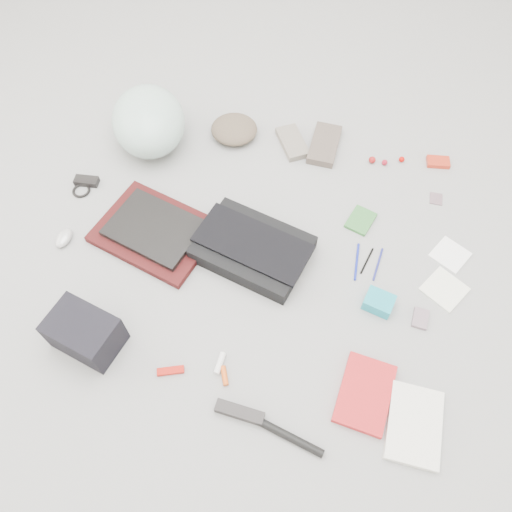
# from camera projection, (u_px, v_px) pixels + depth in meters

# --- Properties ---
(ground_plane) EXTENTS (4.00, 4.00, 0.00)m
(ground_plane) POSITION_uv_depth(u_px,v_px,m) (256.00, 263.00, 1.80)
(ground_plane) COLOR gray
(messenger_bag) EXTENTS (0.46, 0.39, 0.06)m
(messenger_bag) POSITION_uv_depth(u_px,v_px,m) (253.00, 249.00, 1.79)
(messenger_bag) COLOR black
(messenger_bag) RESTS_ON ground_plane
(bag_flap) EXTENTS (0.45, 0.31, 0.01)m
(bag_flap) POSITION_uv_depth(u_px,v_px,m) (253.00, 243.00, 1.76)
(bag_flap) COLOR black
(bag_flap) RESTS_ON messenger_bag
(laptop_sleeve) EXTENTS (0.50, 0.44, 0.03)m
(laptop_sleeve) POSITION_uv_depth(u_px,v_px,m) (155.00, 232.00, 1.85)
(laptop_sleeve) COLOR #411010
(laptop_sleeve) RESTS_ON ground_plane
(laptop) EXTENTS (0.38, 0.33, 0.02)m
(laptop) POSITION_uv_depth(u_px,v_px,m) (154.00, 228.00, 1.83)
(laptop) COLOR black
(laptop) RESTS_ON laptop_sleeve
(bike_helmet) EXTENTS (0.40, 0.45, 0.22)m
(bike_helmet) POSITION_uv_depth(u_px,v_px,m) (149.00, 121.00, 2.02)
(bike_helmet) COLOR silver
(bike_helmet) RESTS_ON ground_plane
(beanie) EXTENTS (0.20, 0.19, 0.07)m
(beanie) POSITION_uv_depth(u_px,v_px,m) (234.00, 129.00, 2.10)
(beanie) COLOR brown
(beanie) RESTS_ON ground_plane
(mitten_left) EXTENTS (0.16, 0.20, 0.03)m
(mitten_left) POSITION_uv_depth(u_px,v_px,m) (292.00, 142.00, 2.09)
(mitten_left) COLOR gray
(mitten_left) RESTS_ON ground_plane
(mitten_right) EXTENTS (0.13, 0.23, 0.03)m
(mitten_right) POSITION_uv_depth(u_px,v_px,m) (324.00, 145.00, 2.08)
(mitten_right) COLOR brown
(mitten_right) RESTS_ON ground_plane
(power_brick) EXTENTS (0.09, 0.04, 0.03)m
(power_brick) POSITION_uv_depth(u_px,v_px,m) (87.00, 181.00, 1.98)
(power_brick) COLOR black
(power_brick) RESTS_ON ground_plane
(cable_coil) EXTENTS (0.08, 0.08, 0.01)m
(cable_coil) POSITION_uv_depth(u_px,v_px,m) (81.00, 191.00, 1.97)
(cable_coil) COLOR black
(cable_coil) RESTS_ON ground_plane
(mouse) EXTENTS (0.06, 0.09, 0.03)m
(mouse) POSITION_uv_depth(u_px,v_px,m) (64.00, 238.00, 1.84)
(mouse) COLOR #B5B5B6
(mouse) RESTS_ON ground_plane
(camera_bag) EXTENTS (0.25, 0.21, 0.14)m
(camera_bag) POSITION_uv_depth(u_px,v_px,m) (85.00, 333.00, 1.59)
(camera_bag) COLOR black
(camera_bag) RESTS_ON ground_plane
(multitool) EXTENTS (0.09, 0.05, 0.01)m
(multitool) POSITION_uv_depth(u_px,v_px,m) (171.00, 371.00, 1.58)
(multitool) COLOR #AB1006
(multitool) RESTS_ON ground_plane
(toiletry_tube_white) EXTENTS (0.03, 0.07, 0.02)m
(toiletry_tube_white) POSITION_uv_depth(u_px,v_px,m) (220.00, 363.00, 1.59)
(toiletry_tube_white) COLOR silver
(toiletry_tube_white) RESTS_ON ground_plane
(toiletry_tube_orange) EXTENTS (0.04, 0.06, 0.02)m
(toiletry_tube_orange) POSITION_uv_depth(u_px,v_px,m) (224.00, 376.00, 1.57)
(toiletry_tube_orange) COLOR #D55116
(toiletry_tube_orange) RESTS_ON ground_plane
(u_lock) EXTENTS (0.16, 0.06, 0.03)m
(u_lock) POSITION_uv_depth(u_px,v_px,m) (240.00, 412.00, 1.51)
(u_lock) COLOR black
(u_lock) RESTS_ON ground_plane
(bike_pump) EXTENTS (0.27, 0.11, 0.03)m
(bike_pump) POSITION_uv_depth(u_px,v_px,m) (281.00, 432.00, 1.48)
(bike_pump) COLOR black
(bike_pump) RESTS_ON ground_plane
(book_red) EXTENTS (0.20, 0.26, 0.02)m
(book_red) POSITION_uv_depth(u_px,v_px,m) (365.00, 394.00, 1.54)
(book_red) COLOR red
(book_red) RESTS_ON ground_plane
(book_white) EXTENTS (0.18, 0.25, 0.02)m
(book_white) POSITION_uv_depth(u_px,v_px,m) (414.00, 425.00, 1.49)
(book_white) COLOR silver
(book_white) RESTS_ON ground_plane
(notepad) EXTENTS (0.12, 0.14, 0.01)m
(notepad) POSITION_uv_depth(u_px,v_px,m) (361.00, 220.00, 1.89)
(notepad) COLOR #337032
(notepad) RESTS_ON ground_plane
(pen_blue) EXTENTS (0.02, 0.15, 0.01)m
(pen_blue) POSITION_uv_depth(u_px,v_px,m) (357.00, 262.00, 1.80)
(pen_blue) COLOR #14209A
(pen_blue) RESTS_ON ground_plane
(pen_black) EXTENTS (0.05, 0.11, 0.01)m
(pen_black) POSITION_uv_depth(u_px,v_px,m) (367.00, 261.00, 1.80)
(pen_black) COLOR black
(pen_black) RESTS_ON ground_plane
(pen_navy) EXTENTS (0.04, 0.14, 0.01)m
(pen_navy) POSITION_uv_depth(u_px,v_px,m) (378.00, 264.00, 1.79)
(pen_navy) COLOR navy
(pen_navy) RESTS_ON ground_plane
(accordion_wallet) EXTENTS (0.12, 0.10, 0.05)m
(accordion_wallet) POSITION_uv_depth(u_px,v_px,m) (379.00, 302.00, 1.69)
(accordion_wallet) COLOR #199CB5
(accordion_wallet) RESTS_ON ground_plane
(card_deck) EXTENTS (0.06, 0.08, 0.01)m
(card_deck) POSITION_uv_depth(u_px,v_px,m) (420.00, 318.00, 1.68)
(card_deck) COLOR gray
(card_deck) RESTS_ON ground_plane
(napkin_top) EXTENTS (0.16, 0.16, 0.01)m
(napkin_top) POSITION_uv_depth(u_px,v_px,m) (450.00, 255.00, 1.82)
(napkin_top) COLOR white
(napkin_top) RESTS_ON ground_plane
(napkin_bottom) EXTENTS (0.18, 0.18, 0.01)m
(napkin_bottom) POSITION_uv_depth(u_px,v_px,m) (444.00, 289.00, 1.74)
(napkin_bottom) COLOR white
(napkin_bottom) RESTS_ON ground_plane
(lollipop_a) EXTENTS (0.03, 0.03, 0.03)m
(lollipop_a) POSITION_uv_depth(u_px,v_px,m) (372.00, 160.00, 2.04)
(lollipop_a) COLOR maroon
(lollipop_a) RESTS_ON ground_plane
(lollipop_b) EXTENTS (0.03, 0.03, 0.02)m
(lollipop_b) POSITION_uv_depth(u_px,v_px,m) (385.00, 162.00, 2.04)
(lollipop_b) COLOR maroon
(lollipop_b) RESTS_ON ground_plane
(lollipop_c) EXTENTS (0.03, 0.03, 0.02)m
(lollipop_c) POSITION_uv_depth(u_px,v_px,m) (402.00, 159.00, 2.05)
(lollipop_c) COLOR #BE0702
(lollipop_c) RESTS_ON ground_plane
(altoids_tin) EXTENTS (0.09, 0.06, 0.02)m
(altoids_tin) POSITION_uv_depth(u_px,v_px,m) (438.00, 162.00, 2.04)
(altoids_tin) COLOR red
(altoids_tin) RESTS_ON ground_plane
(stamp_sheet) EXTENTS (0.05, 0.06, 0.00)m
(stamp_sheet) POSITION_uv_depth(u_px,v_px,m) (436.00, 199.00, 1.95)
(stamp_sheet) COLOR slate
(stamp_sheet) RESTS_ON ground_plane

